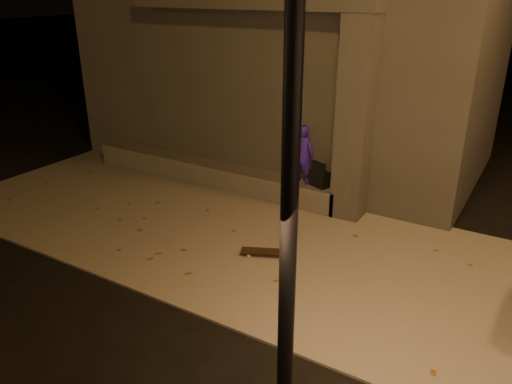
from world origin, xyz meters
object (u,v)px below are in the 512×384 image
Objects in this scene: column at (355,121)px; backpack at (320,177)px; skateboarder at (303,154)px; skateboard at (266,252)px.

column reaches higher than backpack.
backpack is at bearing 180.00° from column.
skateboarder reaches higher than skateboard.
skateboarder is (-0.97, 0.00, -0.77)m from column.
skateboarder is at bearing -157.69° from backpack.
backpack reaches higher than skateboard.
backpack is 0.63× the size of skateboard.
skateboarder is 1.43× the size of skateboard.
skateboarder reaches higher than backpack.
skateboard is (0.06, -2.15, -0.55)m from backpack.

